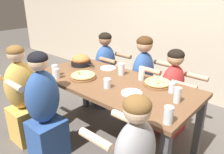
{
  "coord_description": "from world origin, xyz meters",
  "views": [
    {
      "loc": [
        1.46,
        -1.65,
        1.69
      ],
      "look_at": [
        0.0,
        0.0,
        0.82
      ],
      "focal_mm": 35.0,
      "sensor_mm": 36.0,
      "label": 1
    }
  ],
  "objects_px": {
    "drinking_glass_f": "(107,84)",
    "diner_near_midleft": "(45,112)",
    "diner_far_midright": "(172,95)",
    "diner_far_left": "(106,73)",
    "pizza_board_second": "(157,83)",
    "empty_plate_b": "(132,93)",
    "drinking_glass_a": "(177,96)",
    "drinking_glass_g": "(168,115)",
    "drinking_glass_e": "(55,71)",
    "drinking_glass_b": "(57,74)",
    "pizza_board_main": "(83,76)",
    "cocktail_glass_blue": "(172,88)",
    "skillet_bowl": "(81,61)",
    "empty_plate_a": "(108,68)",
    "diner_near_left": "(23,100)",
    "drinking_glass_c": "(121,70)",
    "drinking_glass_d": "(142,75)",
    "diner_far_center": "(143,83)"
  },
  "relations": [
    {
      "from": "drinking_glass_g",
      "to": "diner_far_center",
      "type": "bearing_deg",
      "value": 131.41
    },
    {
      "from": "empty_plate_a",
      "to": "diner_far_midright",
      "type": "bearing_deg",
      "value": 26.53
    },
    {
      "from": "empty_plate_a",
      "to": "drinking_glass_f",
      "type": "height_order",
      "value": "drinking_glass_f"
    },
    {
      "from": "empty_plate_a",
      "to": "drinking_glass_e",
      "type": "distance_m",
      "value": 0.66
    },
    {
      "from": "drinking_glass_e",
      "to": "drinking_glass_g",
      "type": "height_order",
      "value": "drinking_glass_g"
    },
    {
      "from": "empty_plate_a",
      "to": "empty_plate_b",
      "type": "relative_size",
      "value": 0.98
    },
    {
      "from": "drinking_glass_g",
      "to": "empty_plate_a",
      "type": "bearing_deg",
      "value": 151.97
    },
    {
      "from": "drinking_glass_g",
      "to": "diner_far_center",
      "type": "relative_size",
      "value": 0.12
    },
    {
      "from": "empty_plate_b",
      "to": "skillet_bowl",
      "type": "bearing_deg",
      "value": 166.1
    },
    {
      "from": "pizza_board_second",
      "to": "empty_plate_a",
      "type": "bearing_deg",
      "value": 175.95
    },
    {
      "from": "drinking_glass_e",
      "to": "empty_plate_a",
      "type": "bearing_deg",
      "value": 63.84
    },
    {
      "from": "empty_plate_a",
      "to": "diner_near_left",
      "type": "xyz_separation_m",
      "value": [
        -0.47,
        -0.93,
        -0.25
      ]
    },
    {
      "from": "drinking_glass_f",
      "to": "diner_far_center",
      "type": "distance_m",
      "value": 0.86
    },
    {
      "from": "skillet_bowl",
      "to": "drinking_glass_e",
      "type": "height_order",
      "value": "skillet_bowl"
    },
    {
      "from": "skillet_bowl",
      "to": "drinking_glass_f",
      "type": "height_order",
      "value": "skillet_bowl"
    },
    {
      "from": "cocktail_glass_blue",
      "to": "diner_far_center",
      "type": "distance_m",
      "value": 0.85
    },
    {
      "from": "drinking_glass_c",
      "to": "diner_near_left",
      "type": "distance_m",
      "value": 1.18
    },
    {
      "from": "pizza_board_main",
      "to": "diner_far_left",
      "type": "relative_size",
      "value": 0.26
    },
    {
      "from": "diner_far_left",
      "to": "diner_near_left",
      "type": "height_order",
      "value": "diner_near_left"
    },
    {
      "from": "diner_far_left",
      "to": "diner_near_midleft",
      "type": "height_order",
      "value": "diner_near_midleft"
    },
    {
      "from": "diner_near_midleft",
      "to": "drinking_glass_b",
      "type": "bearing_deg",
      "value": 30.08
    },
    {
      "from": "empty_plate_b",
      "to": "drinking_glass_b",
      "type": "height_order",
      "value": "drinking_glass_b"
    },
    {
      "from": "pizza_board_second",
      "to": "diner_far_midright",
      "type": "distance_m",
      "value": 0.52
    },
    {
      "from": "diner_far_midright",
      "to": "diner_far_left",
      "type": "bearing_deg",
      "value": -90.0
    },
    {
      "from": "diner_far_midright",
      "to": "drinking_glass_d",
      "type": "bearing_deg",
      "value": -26.16
    },
    {
      "from": "drinking_glass_g",
      "to": "diner_near_midleft",
      "type": "relative_size",
      "value": 0.12
    },
    {
      "from": "empty_plate_b",
      "to": "drinking_glass_a",
      "type": "bearing_deg",
      "value": 16.16
    },
    {
      "from": "empty_plate_a",
      "to": "drinking_glass_d",
      "type": "distance_m",
      "value": 0.54
    },
    {
      "from": "pizza_board_second",
      "to": "drinking_glass_b",
      "type": "relative_size",
      "value": 2.51
    },
    {
      "from": "drinking_glass_d",
      "to": "empty_plate_a",
      "type": "bearing_deg",
      "value": 176.23
    },
    {
      "from": "empty_plate_b",
      "to": "drinking_glass_b",
      "type": "bearing_deg",
      "value": -164.43
    },
    {
      "from": "skillet_bowl",
      "to": "drinking_glass_b",
      "type": "xyz_separation_m",
      "value": [
        0.15,
        -0.49,
        -0.01
      ]
    },
    {
      "from": "drinking_glass_f",
      "to": "diner_near_midleft",
      "type": "distance_m",
      "value": 0.71
    },
    {
      "from": "drinking_glass_g",
      "to": "diner_far_left",
      "type": "distance_m",
      "value": 1.87
    },
    {
      "from": "empty_plate_a",
      "to": "diner_near_midleft",
      "type": "xyz_separation_m",
      "value": [
        -0.03,
        -0.93,
        -0.24
      ]
    },
    {
      "from": "pizza_board_main",
      "to": "drinking_glass_g",
      "type": "height_order",
      "value": "drinking_glass_g"
    },
    {
      "from": "diner_far_left",
      "to": "drinking_glass_f",
      "type": "bearing_deg",
      "value": 43.84
    },
    {
      "from": "pizza_board_main",
      "to": "skillet_bowl",
      "type": "distance_m",
      "value": 0.47
    },
    {
      "from": "pizza_board_main",
      "to": "diner_near_midleft",
      "type": "height_order",
      "value": "diner_near_midleft"
    },
    {
      "from": "cocktail_glass_blue",
      "to": "drinking_glass_a",
      "type": "xyz_separation_m",
      "value": [
        0.13,
        -0.16,
        0.01
      ]
    },
    {
      "from": "drinking_glass_f",
      "to": "drinking_glass_e",
      "type": "bearing_deg",
      "value": -168.22
    },
    {
      "from": "skillet_bowl",
      "to": "pizza_board_second",
      "type": "bearing_deg",
      "value": 4.36
    },
    {
      "from": "drinking_glass_g",
      "to": "drinking_glass_e",
      "type": "bearing_deg",
      "value": 178.82
    },
    {
      "from": "pizza_board_main",
      "to": "cocktail_glass_blue",
      "type": "xyz_separation_m",
      "value": [
        0.93,
        0.32,
        0.02
      ]
    },
    {
      "from": "skillet_bowl",
      "to": "cocktail_glass_blue",
      "type": "xyz_separation_m",
      "value": [
        1.3,
        0.02,
        -0.01
      ]
    },
    {
      "from": "drinking_glass_d",
      "to": "diner_far_left",
      "type": "height_order",
      "value": "diner_far_left"
    },
    {
      "from": "drinking_glass_a",
      "to": "drinking_glass_f",
      "type": "xyz_separation_m",
      "value": [
        -0.67,
        -0.18,
        -0.02
      ]
    },
    {
      "from": "drinking_glass_b",
      "to": "diner_far_midright",
      "type": "height_order",
      "value": "diner_far_midright"
    },
    {
      "from": "pizza_board_second",
      "to": "drinking_glass_g",
      "type": "relative_size",
      "value": 2.08
    },
    {
      "from": "drinking_glass_b",
      "to": "diner_far_left",
      "type": "xyz_separation_m",
      "value": [
        -0.18,
        1.0,
        -0.3
      ]
    }
  ]
}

